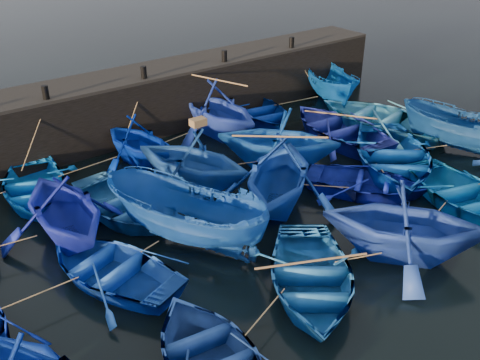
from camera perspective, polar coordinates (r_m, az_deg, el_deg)
ground at (r=16.35m, az=6.85°, el=-6.42°), size 120.00×120.00×0.00m
quay_wall at (r=23.53m, az=-10.94°, el=7.95°), size 26.00×2.50×2.50m
quay_top at (r=23.11m, az=-11.24°, el=10.99°), size 26.00×2.50×0.12m
bollard_1 at (r=20.84m, az=-20.05°, el=8.78°), size 0.24×0.24×0.50m
bollard_2 at (r=22.25m, az=-10.23°, el=11.24°), size 0.24×0.24×0.50m
bollard_3 at (r=24.24m, az=-1.68°, el=13.09°), size 0.24×0.24×0.50m
bollard_4 at (r=26.69m, az=5.53°, el=14.41°), size 0.24×0.24×0.50m
boat_1 at (r=19.46m, az=-21.18°, el=-0.63°), size 4.29×5.14×0.92m
boat_2 at (r=20.66m, az=-10.88°, el=4.18°), size 3.75×4.17×1.95m
boat_3 at (r=22.73m, az=-2.42°, el=7.63°), size 4.28×4.88×2.44m
boat_4 at (r=24.52m, az=2.09°, el=7.36°), size 4.09×5.10×0.94m
boat_5 at (r=26.87m, az=9.73°, el=9.92°), size 3.71×5.13×1.86m
boat_7 at (r=16.42m, az=-18.25°, el=-2.79°), size 3.93×4.53×2.34m
boat_8 at (r=17.58m, az=-12.48°, el=-2.47°), size 3.60×4.72×0.92m
boat_9 at (r=18.48m, az=-5.12°, el=2.24°), size 5.33×5.63×2.33m
boat_10 at (r=19.90m, az=4.10°, el=4.41°), size 6.00×6.05×2.41m
boat_11 at (r=22.89m, az=10.54°, el=5.51°), size 4.25×5.61×1.10m
boat_12 at (r=24.18m, az=14.79°, el=6.43°), size 5.32×6.57×1.20m
boat_14 at (r=14.86m, az=-13.56°, el=-9.03°), size 4.41×5.12×0.89m
boat_15 at (r=15.53m, az=-5.91°, el=-3.97°), size 4.16×5.50×2.01m
boat_16 at (r=17.31m, az=4.13°, el=0.73°), size 6.32×6.23×2.52m
boat_17 at (r=18.92m, az=13.34°, el=-0.30°), size 4.85×5.15×0.87m
boat_18 at (r=20.71m, az=15.94°, el=2.47°), size 6.85×7.04×1.19m
boat_19 at (r=22.98m, az=22.58°, el=4.88°), size 3.56×5.17×1.87m
boat_21 at (r=12.14m, az=-3.00°, el=-18.42°), size 3.64×4.65×0.88m
boat_22 at (r=14.19m, az=7.53°, el=-10.23°), size 5.46×5.71×0.96m
boat_23 at (r=15.56m, az=17.26°, el=-4.30°), size 5.97×6.05×2.41m
boat_24 at (r=19.12m, az=22.68°, el=-1.37°), size 4.48×5.41×0.97m
wooden_crate at (r=18.09m, az=-4.49°, el=6.18°), size 0.52×0.35×0.25m
mooring_ropes at (r=19.18m, az=-2.59°, el=2.36°), size 18.55×12.00×2.10m
loose_oars at (r=18.70m, az=4.84°, el=4.68°), size 10.03×11.93×1.62m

